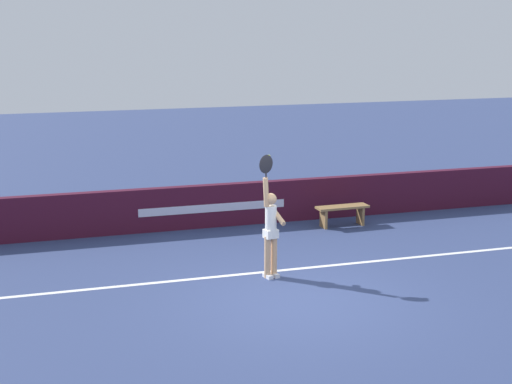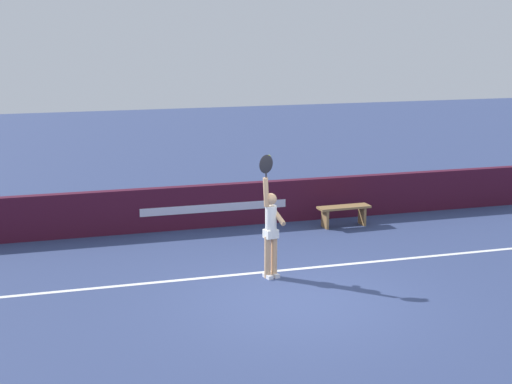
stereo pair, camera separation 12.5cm
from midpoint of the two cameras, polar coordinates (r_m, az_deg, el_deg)
ground_plane at (r=13.14m, az=3.53°, el=-8.08°), size 60.00×60.00×0.00m
court_lines at (r=12.06m, az=5.61°, el=-10.05°), size 11.05×5.93×0.00m
back_wall at (r=17.72m, az=-2.18°, el=-0.96°), size 16.08×0.23×0.99m
tennis_player at (r=14.01m, az=1.36°, el=-2.66°), size 0.48×0.48×2.33m
tennis_ball at (r=13.78m, az=1.22°, el=2.65°), size 0.07×0.07×0.07m
courtside_bench_near at (r=17.81m, az=6.75°, el=-1.44°), size 1.24×0.40×0.48m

